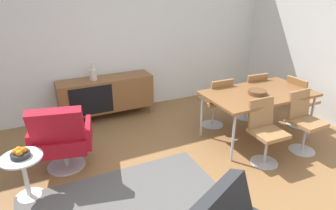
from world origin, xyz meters
The scene contains 14 objects.
ground_plane centered at (0.00, 0.00, 0.00)m, with size 8.32×8.32×0.00m, color olive.
wall_back centered at (0.00, 2.60, 1.40)m, with size 6.80×0.12×2.80m, color silver.
sideboard centered at (-0.18, 2.30, 0.44)m, with size 1.60×0.45×0.72m.
vase_cobalt centered at (-0.36, 2.30, 0.82)m, with size 0.12×0.12×0.29m.
dining_table centered at (1.68, 0.59, 0.70)m, with size 1.60×0.90×0.74m.
wooden_bowl_on_table centered at (1.60, 0.55, 0.77)m, with size 0.26×0.26×0.06m, color brown.
dining_chair_back_left centered at (1.33, 1.15, 0.47)m, with size 0.41×0.43×0.86m.
dining_chair_front_right centered at (2.02, 0.03, 0.47)m, with size 0.41×0.44×0.86m.
dining_chair_front_left centered at (1.33, 0.03, 0.47)m, with size 0.41×0.44×0.86m.
dining_chair_back_right centered at (2.02, 1.15, 0.47)m, with size 0.43×0.45×0.86m.
dining_chair_far_end centered at (2.57, 0.59, 0.47)m, with size 0.44×0.41×0.86m.
lounge_chair_red centered at (-1.08, 0.98, 0.47)m, with size 0.81×0.77×0.95m.
side_table_round centered at (-1.53, 0.61, 0.32)m, with size 0.44×0.44×0.52m.
fruit_bowl centered at (-1.53, 0.61, 0.56)m, with size 0.20×0.20×0.11m.
Camera 1 is at (-1.26, -2.45, 2.24)m, focal length 31.31 mm.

